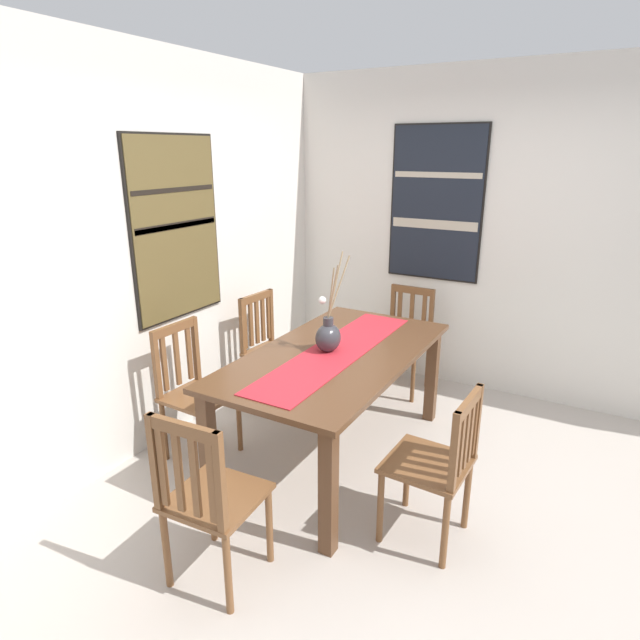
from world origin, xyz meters
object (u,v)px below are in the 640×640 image
at_px(chair_0, 405,338).
at_px(chair_1, 270,347).
at_px(dining_table, 336,367).
at_px(centerpiece_vase, 328,335).
at_px(painting_on_back_wall, 176,228).
at_px(painting_on_side_wall, 436,204).
at_px(chair_2, 208,497).
at_px(chair_3, 438,462).
at_px(chair_4, 194,390).

relative_size(chair_0, chair_1, 0.98).
distance_m(dining_table, centerpiece_vase, 0.23).
bearing_deg(painting_on_back_wall, painting_on_side_wall, -36.87).
distance_m(chair_2, chair_3, 1.19).
height_order(chair_4, painting_on_back_wall, painting_on_back_wall).
relative_size(chair_1, painting_on_side_wall, 0.71).
height_order(chair_1, painting_on_side_wall, painting_on_side_wall).
bearing_deg(chair_4, painting_on_back_wall, 48.37).
bearing_deg(chair_2, chair_0, 0.10).
distance_m(chair_1, painting_on_side_wall, 1.87).
xyz_separation_m(chair_0, painting_on_back_wall, (-1.41, 1.22, 1.04)).
distance_m(chair_1, painting_on_back_wall, 1.24).
relative_size(chair_0, chair_2, 0.95).
distance_m(painting_on_back_wall, painting_on_side_wall, 2.19).
height_order(centerpiece_vase, chair_0, centerpiece_vase).
relative_size(chair_3, painting_on_side_wall, 0.68).
height_order(chair_1, painting_on_back_wall, painting_on_back_wall).
distance_m(chair_1, chair_4, 0.92).
bearing_deg(chair_3, centerpiece_vase, 63.95).
xyz_separation_m(chair_0, chair_4, (-1.73, 0.87, 0.01)).
relative_size(chair_2, painting_on_back_wall, 0.75).
bearing_deg(chair_2, painting_on_back_wall, 46.46).
xyz_separation_m(chair_2, painting_on_side_wall, (2.92, -0.09, 1.11)).
xyz_separation_m(chair_0, chair_2, (-2.58, -0.00, 0.02)).
bearing_deg(chair_0, chair_3, -153.92).
bearing_deg(chair_2, chair_4, 45.71).
bearing_deg(painting_on_back_wall, chair_1, -29.08).
bearing_deg(chair_1, painting_on_side_wall, -40.48).
xyz_separation_m(chair_0, painting_on_side_wall, (0.34, -0.09, 1.13)).
relative_size(chair_0, chair_3, 1.01).
height_order(chair_0, painting_on_side_wall, painting_on_side_wall).
bearing_deg(centerpiece_vase, chair_0, -2.49).
relative_size(chair_2, chair_4, 1.01).
xyz_separation_m(chair_2, chair_4, (0.85, 0.87, -0.01)).
relative_size(chair_1, painting_on_back_wall, 0.73).
distance_m(chair_4, painting_on_side_wall, 2.54).
distance_m(chair_2, painting_on_side_wall, 3.12).
bearing_deg(chair_0, centerpiece_vase, 177.51).
bearing_deg(painting_on_side_wall, chair_2, 178.24).
distance_m(chair_0, chair_4, 1.93).
height_order(centerpiece_vase, chair_2, centerpiece_vase).
bearing_deg(chair_0, painting_on_back_wall, 139.19).
bearing_deg(chair_1, centerpiece_vase, -121.02).
relative_size(centerpiece_vase, painting_on_side_wall, 0.50).
height_order(chair_2, painting_on_back_wall, painting_on_back_wall).
xyz_separation_m(chair_1, chair_4, (-0.92, -0.01, -0.01)).
bearing_deg(chair_1, chair_3, -118.47).
relative_size(centerpiece_vase, painting_on_back_wall, 0.51).
bearing_deg(painting_on_side_wall, chair_1, 139.52).
relative_size(chair_0, painting_on_side_wall, 0.69).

